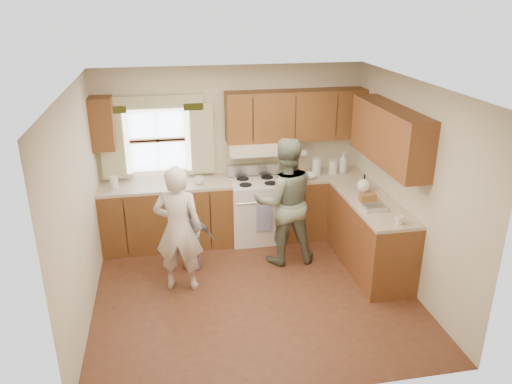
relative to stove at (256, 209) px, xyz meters
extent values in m
plane|color=#4C2617|center=(-0.30, -1.44, -0.47)|extent=(3.80, 3.80, 0.00)
plane|color=white|center=(-0.30, -1.44, 2.03)|extent=(3.80, 3.80, 0.00)
plane|color=beige|center=(-0.30, 0.31, 0.78)|extent=(3.80, 0.00, 3.80)
plane|color=beige|center=(-0.30, -3.19, 0.78)|extent=(3.80, 0.00, 3.80)
plane|color=beige|center=(-2.20, -1.44, 0.78)|extent=(0.00, 3.50, 3.50)
plane|color=beige|center=(1.60, -1.44, 0.78)|extent=(0.00, 3.50, 3.50)
cube|color=#4D2C10|center=(-1.29, 0.01, -0.02)|extent=(1.82, 0.60, 0.90)
cube|color=#4D2C10|center=(0.99, 0.01, -0.02)|extent=(1.22, 0.60, 0.90)
cube|color=#482910|center=(1.30, -1.11, -0.02)|extent=(0.60, 1.65, 0.90)
cube|color=#C0AC90|center=(-1.29, 0.01, 0.45)|extent=(1.82, 0.60, 0.04)
cube|color=#C0AC90|center=(0.99, 0.01, 0.45)|extent=(1.22, 0.60, 0.04)
cube|color=#C0AC90|center=(1.30, -1.11, 0.45)|extent=(0.60, 1.65, 0.04)
cube|color=#4D2C10|center=(0.60, 0.15, 1.33)|extent=(2.00, 0.33, 0.70)
cube|color=#482910|center=(-2.05, 0.15, 1.33)|extent=(0.30, 0.33, 0.70)
cube|color=#482910|center=(1.43, -1.11, 1.33)|extent=(0.33, 1.65, 0.70)
cube|color=beige|center=(0.00, 0.08, 0.91)|extent=(0.76, 0.45, 0.15)
cube|color=silver|center=(-1.35, 0.29, 1.03)|extent=(0.90, 0.03, 0.90)
cube|color=#FFE54B|center=(-1.93, 0.24, 1.03)|extent=(0.40, 0.05, 1.02)
cube|color=#FFE54B|center=(-0.77, 0.24, 1.03)|extent=(0.40, 0.05, 1.02)
cube|color=#FFE54B|center=(-1.35, 0.24, 1.55)|extent=(1.30, 0.05, 0.22)
cylinder|color=white|center=(0.65, 0.21, 0.75)|extent=(0.27, 0.12, 0.12)
imported|color=silver|center=(-0.82, -0.08, 0.53)|extent=(0.14, 0.14, 0.11)
imported|color=silver|center=(1.29, 0.00, 0.63)|extent=(0.14, 0.15, 0.32)
imported|color=silver|center=(0.73, -0.12, 0.50)|extent=(0.29, 0.29, 0.06)
imported|color=silver|center=(1.32, -1.80, 0.53)|extent=(0.13, 0.13, 0.10)
cylinder|color=silver|center=(-1.97, -0.02, 0.56)|extent=(0.11, 0.11, 0.17)
cube|color=olive|center=(0.55, -0.21, 0.48)|extent=(0.23, 0.17, 0.02)
cube|color=yellow|center=(0.59, -0.07, 0.53)|extent=(0.19, 0.13, 0.10)
cylinder|color=silver|center=(0.88, -0.02, 0.60)|extent=(0.13, 0.13, 0.26)
cylinder|color=silver|center=(1.15, 0.01, 0.57)|extent=(0.13, 0.13, 0.20)
sphere|color=silver|center=(1.31, -0.76, 0.56)|extent=(0.18, 0.18, 0.18)
cube|color=olive|center=(1.24, -1.08, 0.52)|extent=(0.21, 0.11, 0.09)
cube|color=silver|center=(1.21, -1.37, 0.50)|extent=(0.26, 0.18, 0.06)
cube|color=silver|center=(0.00, -0.01, -0.02)|extent=(0.76, 0.64, 0.90)
cube|color=#B7B7BC|center=(0.00, 0.25, 0.52)|extent=(0.76, 0.10, 0.16)
cylinder|color=#B7B7BC|center=(0.00, -0.33, 0.23)|extent=(0.68, 0.03, 0.03)
cube|color=#4449A0|center=(0.05, -0.35, 0.01)|extent=(0.22, 0.02, 0.42)
cylinder|color=black|center=(-0.18, 0.11, 0.44)|extent=(0.18, 0.18, 0.01)
cylinder|color=black|center=(0.18, 0.11, 0.44)|extent=(0.18, 0.18, 0.01)
cylinder|color=black|center=(-0.18, -0.14, 0.44)|extent=(0.18, 0.18, 0.01)
cylinder|color=black|center=(0.18, -0.14, 0.44)|extent=(0.18, 0.18, 0.01)
imported|color=silver|center=(-1.16, -1.16, 0.33)|extent=(0.65, 0.50, 1.59)
imported|color=#1D3620|center=(0.24, -0.73, 0.40)|extent=(0.84, 0.66, 1.72)
imported|color=slate|center=(-0.99, -0.76, -0.01)|extent=(0.57, 0.33, 0.92)
camera|label=1|loc=(-1.24, -6.58, 2.92)|focal=35.00mm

